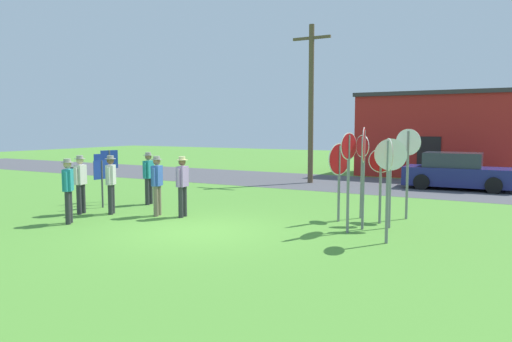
{
  "coord_description": "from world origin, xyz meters",
  "views": [
    {
      "loc": [
        7.12,
        -9.68,
        2.59
      ],
      "look_at": [
        0.18,
        2.63,
        1.3
      ],
      "focal_mm": 34.36,
      "sensor_mm": 36.0,
      "label": 1
    }
  ],
  "objects": [
    {
      "name": "stop_sign_rear_left",
      "position": [
        4.4,
        1.05,
        1.59
      ],
      "size": [
        0.35,
        0.64,
        2.34
      ],
      "color": "slate",
      "rests_on": "ground"
    },
    {
      "name": "info_panel_middle",
      "position": [
        -5.64,
        2.23,
        1.14
      ],
      "size": [
        0.11,
        0.6,
        1.66
      ],
      "color": "#4C4C51",
      "rests_on": "ground"
    },
    {
      "name": "utility_pole",
      "position": [
        -1.71,
        11.07,
        3.75
      ],
      "size": [
        1.8,
        0.24,
        7.15
      ],
      "color": "brown",
      "rests_on": "ground"
    },
    {
      "name": "ground_plane",
      "position": [
        0.0,
        0.0,
        0.0
      ],
      "size": [
        80.0,
        80.0,
        0.0
      ],
      "primitive_type": "plane",
      "color": "#518E33"
    },
    {
      "name": "person_holding_notes",
      "position": [
        -3.66,
        0.71,
        0.98
      ],
      "size": [
        0.37,
        0.5,
        1.74
      ],
      "color": "#2D2D33",
      "rests_on": "ground"
    },
    {
      "name": "stop_sign_leaning_left",
      "position": [
        4.14,
        4.21,
        1.72
      ],
      "size": [
        0.72,
        0.18,
        2.52
      ],
      "color": "slate",
      "rests_on": "ground"
    },
    {
      "name": "person_with_sunhat",
      "position": [
        -3.58,
        -0.89,
        0.98
      ],
      "size": [
        0.39,
        0.47,
        1.74
      ],
      "color": "#2D2D33",
      "rests_on": "ground"
    },
    {
      "name": "stop_sign_center_cluster",
      "position": [
        2.6,
        2.93,
        1.48
      ],
      "size": [
        0.31,
        0.83,
        2.15
      ],
      "color": "slate",
      "rests_on": "ground"
    },
    {
      "name": "person_on_left",
      "position": [
        -4.49,
        0.28,
        1.01
      ],
      "size": [
        0.43,
        0.55,
        1.74
      ],
      "color": "#2D2D33",
      "rests_on": "ground"
    },
    {
      "name": "person_in_dark_shirt",
      "position": [
        -3.91,
        2.62,
        0.98
      ],
      "size": [
        0.31,
        0.56,
        1.74
      ],
      "color": "#2D2D33",
      "rests_on": "ground"
    },
    {
      "name": "building_background",
      "position": [
        2.77,
        17.19,
        2.17
      ],
      "size": [
        7.73,
        4.18,
        4.32
      ],
      "color": "#B2231E",
      "rests_on": "ground"
    },
    {
      "name": "person_in_teal",
      "position": [
        -1.52,
        1.36,
        0.98
      ],
      "size": [
        0.31,
        0.56,
        1.74
      ],
      "color": "#2D2D33",
      "rests_on": "ground"
    },
    {
      "name": "stop_sign_low_front",
      "position": [
        3.29,
        1.66,
        1.64
      ],
      "size": [
        0.19,
        0.64,
        2.45
      ],
      "color": "slate",
      "rests_on": "ground"
    },
    {
      "name": "stop_sign_nearest",
      "position": [
        3.49,
        2.23,
        1.79
      ],
      "size": [
        0.22,
        0.86,
        2.57
      ],
      "color": "slate",
      "rests_on": "ground"
    },
    {
      "name": "stop_sign_leaning_right",
      "position": [
        2.99,
        3.71,
        1.57
      ],
      "size": [
        0.51,
        0.4,
        2.36
      ],
      "color": "slate",
      "rests_on": "ground"
    },
    {
      "name": "info_panel_rightmost",
      "position": [
        -5.06,
        2.02,
        1.24
      ],
      "size": [
        0.21,
        0.58,
        1.8
      ],
      "color": "#4C4C51",
      "rests_on": "ground"
    },
    {
      "name": "info_panel_leftmost",
      "position": [
        -4.76,
        1.4,
        1.04
      ],
      "size": [
        0.1,
        0.6,
        1.52
      ],
      "color": "#4C4C51",
      "rests_on": "ground"
    },
    {
      "name": "stop_sign_far_back",
      "position": [
        3.65,
        3.22,
        1.35
      ],
      "size": [
        0.63,
        0.17,
        2.01
      ],
      "color": "slate",
      "rests_on": "ground"
    },
    {
      "name": "person_in_blue",
      "position": [
        -2.28,
        1.16,
        0.98
      ],
      "size": [
        0.32,
        0.55,
        1.74
      ],
      "color": "#7A6B56",
      "rests_on": "ground"
    },
    {
      "name": "parked_car_on_street",
      "position": [
        4.48,
        11.97,
        0.69
      ],
      "size": [
        4.37,
        2.16,
        1.51
      ],
      "color": "navy",
      "rests_on": "ground"
    },
    {
      "name": "street_asphalt",
      "position": [
        0.0,
        11.65,
        0.0
      ],
      "size": [
        60.0,
        6.4,
        0.01
      ],
      "primitive_type": "cube",
      "color": "#4C4C51",
      "rests_on": "ground"
    },
    {
      "name": "stop_sign_rear_right",
      "position": [
        4.02,
        2.77,
        1.57
      ],
      "size": [
        0.79,
        0.28,
        2.28
      ],
      "color": "slate",
      "rests_on": "ground"
    }
  ]
}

